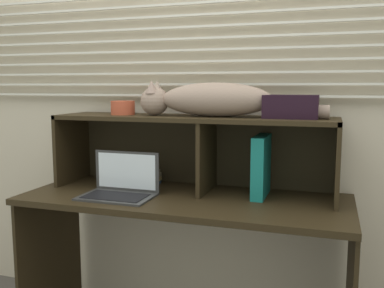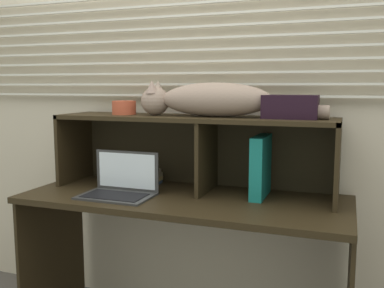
{
  "view_description": "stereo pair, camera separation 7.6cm",
  "coord_description": "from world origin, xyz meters",
  "px_view_note": "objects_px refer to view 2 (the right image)",
  "views": [
    {
      "loc": [
        0.67,
        -1.73,
        1.29
      ],
      "look_at": [
        0.0,
        0.33,
        0.99
      ],
      "focal_mm": 40.26,
      "sensor_mm": 36.0,
      "label": 1
    },
    {
      "loc": [
        0.74,
        -1.7,
        1.29
      ],
      "look_at": [
        0.0,
        0.33,
        0.99
      ],
      "focal_mm": 40.26,
      "sensor_mm": 36.0,
      "label": 2
    }
  ],
  "objects_px": {
    "laptop": "(120,187)",
    "book_stack": "(139,179)",
    "small_basket": "(124,108)",
    "cat": "(209,100)",
    "storage_box": "(290,107)",
    "binder_upright": "(261,166)"
  },
  "relations": [
    {
      "from": "cat",
      "to": "small_basket",
      "type": "bearing_deg",
      "value": 180.0
    },
    {
      "from": "laptop",
      "to": "cat",
      "type": "bearing_deg",
      "value": 28.77
    },
    {
      "from": "laptop",
      "to": "small_basket",
      "type": "xyz_separation_m",
      "value": [
        -0.09,
        0.21,
        0.38
      ]
    },
    {
      "from": "small_basket",
      "to": "storage_box",
      "type": "relative_size",
      "value": 0.5
    },
    {
      "from": "binder_upright",
      "to": "storage_box",
      "type": "bearing_deg",
      "value": 0.0
    },
    {
      "from": "storage_box",
      "to": "book_stack",
      "type": "bearing_deg",
      "value": -179.98
    },
    {
      "from": "cat",
      "to": "storage_box",
      "type": "distance_m",
      "value": 0.4
    },
    {
      "from": "cat",
      "to": "binder_upright",
      "type": "xyz_separation_m",
      "value": [
        0.26,
        0.0,
        -0.32
      ]
    },
    {
      "from": "small_basket",
      "to": "cat",
      "type": "bearing_deg",
      "value": -0.0
    },
    {
      "from": "cat",
      "to": "binder_upright",
      "type": "relative_size",
      "value": 3.15
    },
    {
      "from": "binder_upright",
      "to": "storage_box",
      "type": "xyz_separation_m",
      "value": [
        0.13,
        0.0,
        0.29
      ]
    },
    {
      "from": "cat",
      "to": "small_basket",
      "type": "distance_m",
      "value": 0.48
    },
    {
      "from": "book_stack",
      "to": "small_basket",
      "type": "relative_size",
      "value": 1.93
    },
    {
      "from": "laptop",
      "to": "small_basket",
      "type": "height_order",
      "value": "small_basket"
    },
    {
      "from": "storage_box",
      "to": "binder_upright",
      "type": "bearing_deg",
      "value": 180.0
    },
    {
      "from": "cat",
      "to": "small_basket",
      "type": "relative_size",
      "value": 7.4
    },
    {
      "from": "laptop",
      "to": "book_stack",
      "type": "bearing_deg",
      "value": 91.37
    },
    {
      "from": "cat",
      "to": "storage_box",
      "type": "relative_size",
      "value": 3.73
    },
    {
      "from": "cat",
      "to": "laptop",
      "type": "xyz_separation_m",
      "value": [
        -0.39,
        -0.21,
        -0.42
      ]
    },
    {
      "from": "laptop",
      "to": "book_stack",
      "type": "xyz_separation_m",
      "value": [
        -0.01,
        0.21,
        -0.0
      ]
    },
    {
      "from": "laptop",
      "to": "small_basket",
      "type": "bearing_deg",
      "value": 111.89
    },
    {
      "from": "small_basket",
      "to": "laptop",
      "type": "bearing_deg",
      "value": -68.11
    }
  ]
}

